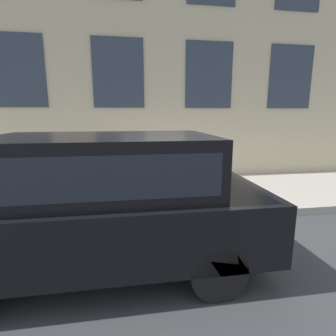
% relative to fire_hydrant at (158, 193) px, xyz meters
% --- Properties ---
extents(ground_plane, '(80.00, 80.00, 0.00)m').
position_rel_fire_hydrant_xyz_m(ground_plane, '(-0.39, -0.56, -0.52)').
color(ground_plane, '#38383A').
extents(sidewalk, '(3.18, 60.00, 0.17)m').
position_rel_fire_hydrant_xyz_m(sidewalk, '(1.20, -0.56, -0.44)').
color(sidewalk, '#A8A093').
rests_on(sidewalk, ground_plane).
extents(building_facade, '(0.33, 40.00, 9.08)m').
position_rel_fire_hydrant_xyz_m(building_facade, '(2.94, -0.56, 4.02)').
color(building_facade, '#C6B793').
rests_on(building_facade, ground_plane).
extents(fire_hydrant, '(0.37, 0.47, 0.70)m').
position_rel_fire_hydrant_xyz_m(fire_hydrant, '(0.00, 0.00, 0.00)').
color(fire_hydrant, '#2D7260').
rests_on(fire_hydrant, sidewalk).
extents(person, '(0.26, 0.17, 1.09)m').
position_rel_fire_hydrant_xyz_m(person, '(0.17, -0.44, 0.30)').
color(person, '#232328').
rests_on(person, sidewalk).
extents(parked_truck_black_near, '(1.88, 4.39, 1.81)m').
position_rel_fire_hydrant_xyz_m(parked_truck_black_near, '(-1.65, 0.93, 0.50)').
color(parked_truck_black_near, black).
rests_on(parked_truck_black_near, ground_plane).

